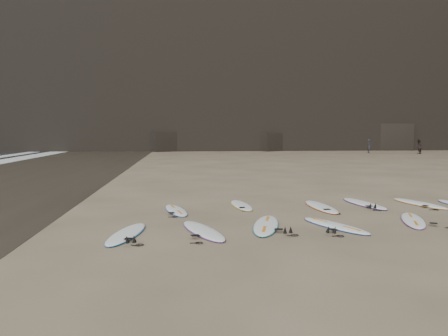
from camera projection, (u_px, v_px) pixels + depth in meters
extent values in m
plane|color=#897559|center=(298.00, 225.00, 12.29)|extent=(240.00, 240.00, 0.00)
cube|color=black|center=(263.00, 24.00, 71.03)|extent=(170.00, 32.00, 40.00)
cube|color=black|center=(268.00, 142.00, 57.58)|extent=(4.23, 4.46, 2.33)
cube|color=black|center=(388.00, 137.00, 60.13)|extent=(5.95, 5.19, 3.59)
cube|color=black|center=(161.00, 142.00, 56.25)|extent=(4.49, 4.76, 2.49)
ellipsoid|color=white|center=(126.00, 233.00, 11.13)|extent=(1.10, 2.58, 0.09)
ellipsoid|color=white|center=(203.00, 230.00, 11.47)|extent=(1.39, 2.65, 0.09)
ellipsoid|color=white|center=(266.00, 225.00, 12.13)|extent=(1.33, 2.79, 0.10)
ellipsoid|color=white|center=(335.00, 225.00, 12.09)|extent=(1.57, 2.52, 0.09)
ellipsoid|color=white|center=(413.00, 220.00, 12.80)|extent=(1.44, 2.48, 0.09)
ellipsoid|color=white|center=(176.00, 210.00, 14.42)|extent=(1.03, 2.32, 0.08)
ellipsoid|color=white|center=(241.00, 205.00, 15.38)|extent=(0.77, 2.30, 0.08)
ellipsoid|color=white|center=(321.00, 207.00, 15.06)|extent=(0.78, 2.66, 0.09)
ellipsoid|color=white|center=(364.00, 203.00, 15.71)|extent=(1.05, 2.67, 0.09)
ellipsoid|color=white|center=(419.00, 203.00, 15.76)|extent=(1.21, 2.59, 0.09)
imported|color=black|center=(369.00, 146.00, 51.53)|extent=(0.42, 0.62, 1.64)
imported|color=black|center=(419.00, 147.00, 49.95)|extent=(1.00, 0.94, 1.64)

